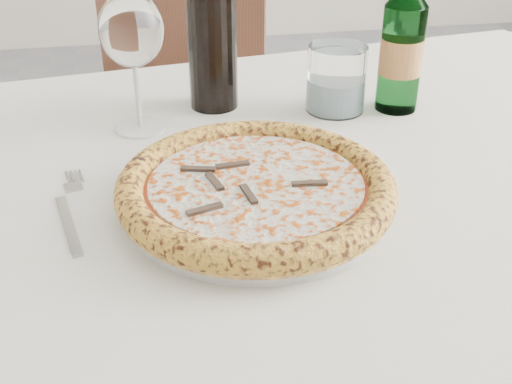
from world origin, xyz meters
The scene contains 9 objects.
dining_table centered at (-0.23, -0.09, 0.67)m, with size 1.53×1.03×0.76m.
chair_far centered at (-0.26, 0.66, 0.53)m, with size 0.51×0.51×0.93m.
plate centered at (-0.23, -0.19, 0.76)m, with size 0.29×0.29×0.02m.
pizza centered at (-0.23, -0.19, 0.78)m, with size 0.32×0.32×0.03m.
fork centered at (-0.43, -0.17, 0.76)m, with size 0.04×0.18×0.00m.
wine_glass centered at (-0.35, 0.05, 0.90)m, with size 0.09×0.09×0.19m.
tumbler centered at (-0.06, 0.07, 0.80)m, with size 0.09×0.09×0.10m.
beer_bottle centered at (0.04, 0.05, 0.85)m, with size 0.06×0.06×0.24m.
wine_bottle centered at (-0.23, 0.12, 0.88)m, with size 0.07×0.07×0.30m.
Camera 1 is at (-0.34, -0.81, 1.14)m, focal length 45.00 mm.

